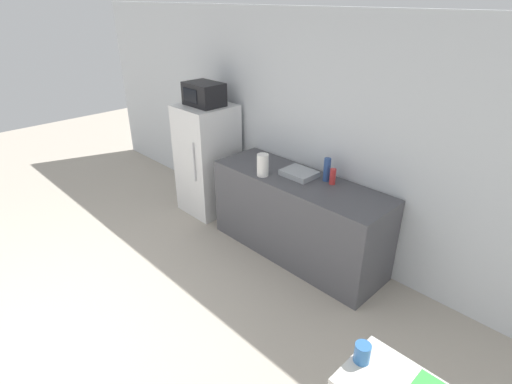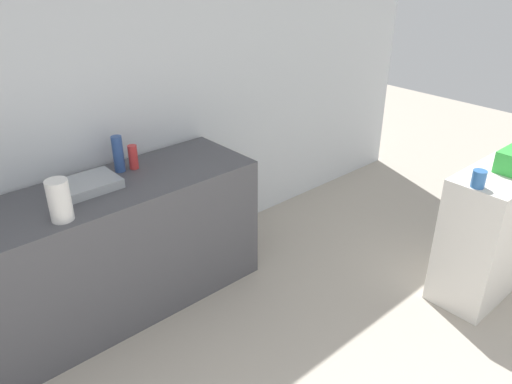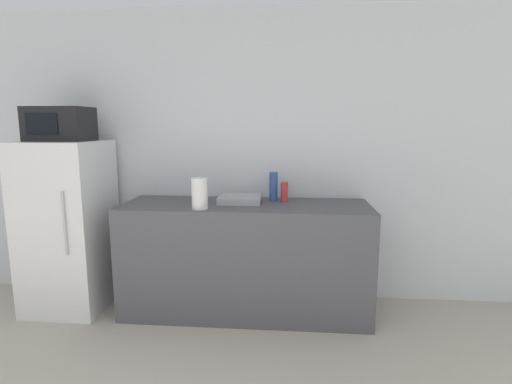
{
  "view_description": "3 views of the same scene",
  "coord_description": "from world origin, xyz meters",
  "views": [
    {
      "loc": [
        2.86,
        -0.17,
        2.7
      ],
      "look_at": [
        0.4,
        2.23,
        1.0
      ],
      "focal_mm": 28.0,
      "sensor_mm": 36.0,
      "label": 1
    },
    {
      "loc": [
        -0.72,
        0.1,
        2.35
      ],
      "look_at": [
        0.91,
        1.93,
        1.1
      ],
      "focal_mm": 35.0,
      "sensor_mm": 36.0,
      "label": 2
    },
    {
      "loc": [
        0.79,
        -0.38,
        1.59
      ],
      "look_at": [
        0.56,
        2.28,
        1.14
      ],
      "focal_mm": 28.0,
      "sensor_mm": 36.0,
      "label": 3
    }
  ],
  "objects": [
    {
      "name": "bottle_tall",
      "position": [
        0.64,
        3.02,
        1.06
      ],
      "size": [
        0.07,
        0.07,
        0.25
      ],
      "primitive_type": "cylinder",
      "color": "#2D4C8C",
      "rests_on": "counter"
    },
    {
      "name": "sink_basin",
      "position": [
        0.37,
        2.91,
        0.97
      ],
      "size": [
        0.36,
        0.28,
        0.06
      ],
      "primitive_type": "cube",
      "color": "#9EA3A8",
      "rests_on": "counter"
    },
    {
      "name": "counter",
      "position": [
        0.42,
        2.86,
        0.47
      ],
      "size": [
        2.06,
        0.67,
        0.94
      ],
      "primitive_type": "cube",
      "color": "#4C4C51",
      "rests_on": "ground_plane"
    },
    {
      "name": "jar",
      "position": [
        2.18,
        1.27,
        1.02
      ],
      "size": [
        0.09,
        0.09,
        0.11
      ],
      "primitive_type": "cylinder",
      "color": "#336BB2",
      "rests_on": "shelf_cabinet"
    },
    {
      "name": "paper_towel_roll",
      "position": [
        0.08,
        2.64,
        1.06
      ],
      "size": [
        0.13,
        0.13,
        0.24
      ],
      "primitive_type": "cylinder",
      "color": "white",
      "rests_on": "counter"
    },
    {
      "name": "bottle_short",
      "position": [
        0.74,
        3.0,
        1.02
      ],
      "size": [
        0.06,
        0.06,
        0.17
      ],
      "primitive_type": "cylinder",
      "color": "red",
      "rests_on": "counter"
    },
    {
      "name": "shelf_cabinet",
      "position": [
        2.49,
        1.26,
        0.48
      ],
      "size": [
        0.72,
        0.41,
        0.96
      ],
      "primitive_type": "cube",
      "color": "white",
      "rests_on": "ground_plane"
    }
  ]
}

